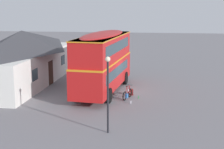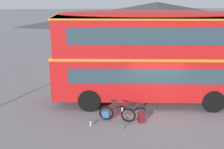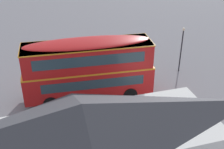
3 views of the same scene
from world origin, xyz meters
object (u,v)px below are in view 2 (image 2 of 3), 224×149
object	(u,v)px
water_bottle_green_metal	(123,127)
double_decker_bus	(150,54)
touring_bicycle	(116,114)
water_bottle_clear_plastic	(91,123)
backpack_on_ground	(141,117)

from	to	relation	value
water_bottle_green_metal	double_decker_bus	bearing A→B (deg)	59.68
touring_bicycle	water_bottle_green_metal	world-z (taller)	touring_bicycle
water_bottle_clear_plastic	water_bottle_green_metal	world-z (taller)	water_bottle_clear_plastic
touring_bicycle	water_bottle_clear_plastic	bearing A→B (deg)	-162.74
backpack_on_ground	water_bottle_green_metal	bearing A→B (deg)	-145.45
touring_bicycle	backpack_on_ground	world-z (taller)	touring_bicycle
touring_bicycle	backpack_on_ground	bearing A→B (deg)	-9.98
touring_bicycle	backpack_on_ground	size ratio (longest dim) A/B	3.17
backpack_on_ground	water_bottle_green_metal	xyz separation A→B (m)	(-0.91, -0.63, -0.15)
double_decker_bus	backpack_on_ground	size ratio (longest dim) A/B	19.16
backpack_on_ground	water_bottle_green_metal	world-z (taller)	backpack_on_ground
double_decker_bus	backpack_on_ground	world-z (taller)	double_decker_bus
backpack_on_ground	touring_bicycle	bearing A→B (deg)	170.02
double_decker_bus	water_bottle_clear_plastic	bearing A→B (deg)	-141.44
double_decker_bus	water_bottle_green_metal	bearing A→B (deg)	-120.32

